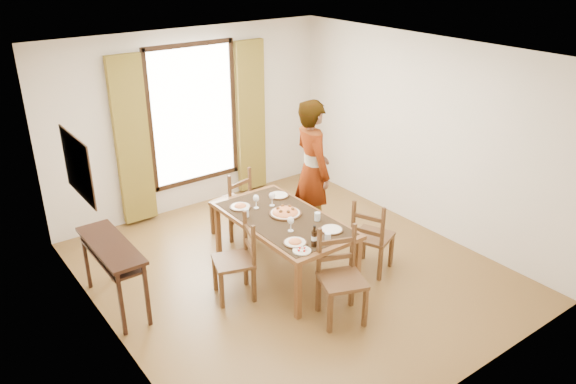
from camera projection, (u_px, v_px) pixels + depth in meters
ground at (292, 271)px, 7.07m from camera, size 5.00×5.00×0.00m
room_shell at (286, 153)px, 6.53m from camera, size 4.60×5.10×2.74m
console_table at (111, 253)px, 6.13m from camera, size 0.38×1.20×0.80m
dining_table at (284, 222)px, 6.77m from camera, size 0.99×1.84×0.76m
chair_west at (236, 261)px, 6.40m from camera, size 0.55×0.55×0.98m
chair_north at (232, 204)px, 7.77m from camera, size 0.53×0.53×1.00m
chair_south at (341, 279)px, 6.02m from camera, size 0.59×0.59×1.04m
chair_east at (372, 238)px, 6.89m from camera, size 0.57×0.57×0.99m
man at (312, 171)px, 7.50m from camera, size 0.91×0.76×1.97m
plate_sw at (295, 241)px, 6.16m from camera, size 0.27×0.27×0.05m
plate_se at (332, 228)px, 6.44m from camera, size 0.27×0.27×0.05m
plate_nw at (240, 206)px, 6.99m from camera, size 0.27×0.27×0.05m
plate_ne at (279, 194)px, 7.30m from camera, size 0.27×0.27×0.05m
pasta_platter at (285, 211)px, 6.81m from camera, size 0.40×0.40×0.10m
caprese_plate at (302, 250)px, 6.00m from camera, size 0.20×0.20×0.04m
wine_glass_a at (291, 224)px, 6.40m from camera, size 0.08×0.08×0.18m
wine_glass_b at (272, 199)px, 7.01m from camera, size 0.08×0.08×0.18m
wine_glass_c at (256, 201)px, 6.95m from camera, size 0.08×0.08×0.18m
tumbler_a at (317, 216)px, 6.66m from camera, size 0.07×0.07×0.10m
tumbler_b at (246, 213)px, 6.76m from camera, size 0.07×0.07×0.10m
tumbler_c at (328, 237)px, 6.19m from camera, size 0.07×0.07×0.10m
wine_bottle at (314, 236)px, 6.07m from camera, size 0.07×0.07×0.25m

